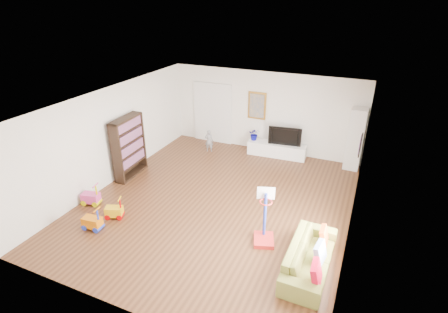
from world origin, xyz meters
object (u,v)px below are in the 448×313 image
at_px(sofa, 310,257).
at_px(basketball_hoop, 265,218).
at_px(bookshelf, 129,147).
at_px(media_console, 277,150).

bearing_deg(sofa, basketball_hoop, 69.28).
bearing_deg(bookshelf, basketball_hoop, -20.25).
height_order(media_console, sofa, sofa).
bearing_deg(media_console, sofa, -70.38).
height_order(bookshelf, sofa, bookshelf).
xyz_separation_m(bookshelf, basketball_hoop, (4.59, -1.40, -0.26)).
bearing_deg(bookshelf, sofa, -21.12).
bearing_deg(media_console, basketball_hoop, -80.70).
distance_m(media_console, basketball_hoop, 4.58).
bearing_deg(bookshelf, media_console, 36.95).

